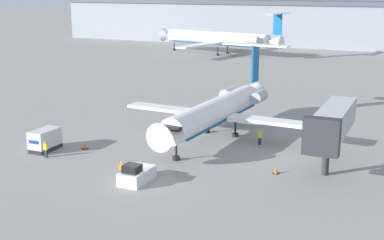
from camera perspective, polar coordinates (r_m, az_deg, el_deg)
The scene contains 12 objects.
ground_plane at distance 49.04m, azimuth -5.67°, elevation -6.71°, with size 600.00×600.00×0.00m, color gray.
terminal_building at distance 161.63m, azimuth 16.16°, elevation 9.78°, with size 180.00×16.80×13.09m.
airplane_main at distance 62.86m, azimuth 2.82°, elevation 1.13°, with size 24.65×26.39×9.81m.
pushback_tug at distance 49.05m, azimuth -5.92°, elevation -5.82°, with size 2.07×3.80×1.91m.
luggage_cart at distance 60.07m, azimuth -15.42°, elevation -2.06°, with size 1.87×3.59×2.32m.
worker_near_tug at distance 50.11m, azimuth -7.51°, elevation -5.26°, with size 0.40×0.24×1.65m.
worker_by_wing at distance 60.39m, azimuth 7.25°, elevation -1.82°, with size 0.40×0.24×1.72m.
worker_on_apron at distance 57.63m, azimuth -15.34°, elevation -3.00°, with size 0.40×0.24×1.74m.
traffic_cone_left at distance 59.80m, azimuth -11.36°, elevation -2.71°, with size 0.63×0.63×0.73m.
traffic_cone_right at distance 51.74m, azimuth 8.96°, elevation -5.31°, with size 0.58×0.58×0.67m.
airplane_parked_far_left at distance 139.72m, azimuth 2.92°, elevation 8.67°, with size 36.68×34.57×10.96m.
jet_bridge at distance 53.60m, azimuth 14.75°, elevation -0.31°, with size 3.20×12.95×6.19m.
Camera 1 is at (23.05, -39.61, 17.43)m, focal length 50.00 mm.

